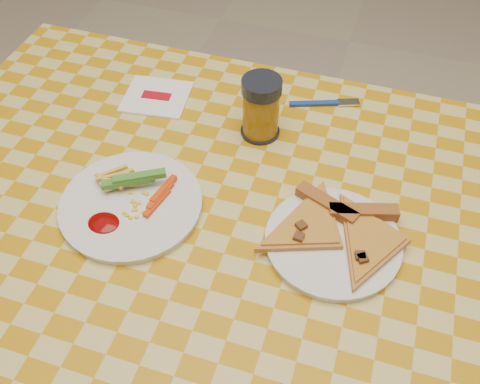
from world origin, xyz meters
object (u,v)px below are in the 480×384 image
at_px(table, 237,246).
at_px(plate_left, 131,205).
at_px(drink_glass, 261,108).
at_px(plate_right, 333,242).

bearing_deg(table, plate_left, -171.32).
xyz_separation_m(plate_left, drink_glass, (0.16, 0.25, 0.05)).
height_order(table, plate_right, plate_right).
xyz_separation_m(table, drink_glass, (-0.02, 0.22, 0.13)).
bearing_deg(plate_right, plate_left, -175.47).
bearing_deg(drink_glass, plate_right, -50.05).
height_order(table, plate_left, plate_left).
distance_m(table, drink_glass, 0.26).
xyz_separation_m(table, plate_right, (0.16, -0.00, 0.08)).
bearing_deg(plate_left, plate_right, 4.53).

